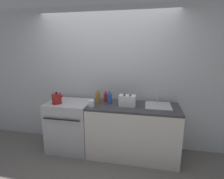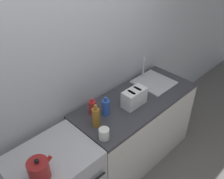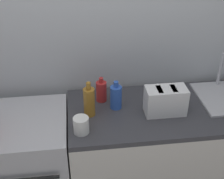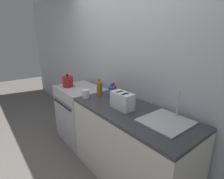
% 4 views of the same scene
% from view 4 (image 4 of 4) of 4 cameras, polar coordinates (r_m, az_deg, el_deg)
% --- Properties ---
extents(ground_plane, '(12.00, 12.00, 0.00)m').
position_cam_4_polar(ground_plane, '(2.67, -8.90, -23.04)').
color(ground_plane, slate).
extents(wall_back, '(8.00, 0.05, 2.60)m').
position_cam_4_polar(wall_back, '(2.49, 4.15, 7.53)').
color(wall_back, silver).
rests_on(wall_back, ground_plane).
extents(stove, '(0.76, 0.65, 0.92)m').
position_cam_4_polar(stove, '(3.00, -10.04, -7.63)').
color(stove, '#B7B7BC').
rests_on(stove, ground_plane).
extents(counter_block, '(1.53, 0.66, 0.92)m').
position_cam_4_polar(counter_block, '(2.19, 5.87, -17.84)').
color(counter_block, silver).
rests_on(counter_block, ground_plane).
extents(kettle, '(0.21, 0.17, 0.21)m').
position_cam_4_polar(kettle, '(2.91, -14.25, 2.60)').
color(kettle, maroon).
rests_on(kettle, stove).
extents(toaster, '(0.27, 0.14, 0.19)m').
position_cam_4_polar(toaster, '(1.97, 3.37, -3.65)').
color(toaster, white).
rests_on(toaster, counter_block).
extents(sink_tray, '(0.42, 0.44, 0.28)m').
position_cam_4_polar(sink_tray, '(1.78, 17.38, -9.61)').
color(sink_tray, '#B7B7BC').
rests_on(sink_tray, counter_block).
extents(bottle_red, '(0.08, 0.08, 0.19)m').
position_cam_4_polar(bottle_red, '(2.40, 0.48, -0.21)').
color(bottle_red, '#B72828').
rests_on(bottle_red, counter_block).
extents(bottle_amber, '(0.08, 0.08, 0.25)m').
position_cam_4_polar(bottle_amber, '(2.37, -4.10, 0.23)').
color(bottle_amber, '#9E6B23').
rests_on(bottle_amber, counter_block).
extents(bottle_blue, '(0.08, 0.08, 0.21)m').
position_cam_4_polar(bottle_blue, '(2.27, -0.13, -1.00)').
color(bottle_blue, '#2D56B7').
rests_on(bottle_blue, counter_block).
extents(cup_white, '(0.10, 0.10, 0.11)m').
position_cam_4_polar(cup_white, '(2.35, -8.62, -1.39)').
color(cup_white, white).
rests_on(cup_white, counter_block).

